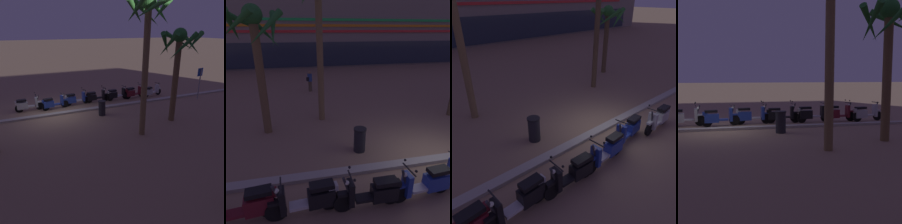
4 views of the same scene
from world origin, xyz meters
TOP-DOWN VIEW (x-y plane):
  - ground_plane at (0.00, 0.00)m, footprint 200.00×200.00m
  - curb_strip at (0.00, 0.04)m, footprint 60.00×0.36m
  - scooter_silver_gap_after_mid at (-7.73, -1.06)m, footprint 1.84×0.67m
  - scooter_maroon_lead_nearest at (-6.18, -1.20)m, footprint 1.80×0.56m
  - scooter_black_second_in_line at (-4.71, -1.27)m, footprint 1.86×0.56m
  - scooter_black_mid_centre at (-3.09, -1.41)m, footprint 1.83×0.56m
  - scooter_blue_mid_front at (-1.53, -1.38)m, footprint 1.86×0.56m
  - scooter_blue_tail_end at (0.07, -1.07)m, footprint 1.84×0.60m
  - scooter_silver_far_back at (1.72, -1.37)m, footprint 1.82×0.56m
  - crossing_sign at (-10.71, 0.94)m, footprint 0.59×0.17m
  - palm_tree_mid_walkway at (-6.21, 3.62)m, footprint 2.43×2.54m
  - palm_tree_by_mall_entrance at (-3.59, 4.55)m, footprint 2.00×2.04m
  - litter_bin at (-2.62, 1.23)m, footprint 0.48×0.48m

SIDE VIEW (x-z plane):
  - ground_plane at x=0.00m, z-range 0.00..0.00m
  - curb_strip at x=0.00m, z-range 0.00..0.12m
  - scooter_silver_gap_after_mid at x=-7.73m, z-range -0.08..0.96m
  - scooter_black_mid_centre at x=-3.09m, z-range -0.15..1.03m
  - scooter_blue_tail_end at x=0.07m, z-range -0.08..0.97m
  - scooter_black_second_in_line at x=-4.71m, z-range -0.07..0.98m
  - scooter_silver_far_back at x=1.72m, z-range -0.13..1.05m
  - scooter_blue_mid_front at x=-1.53m, z-range -0.13..1.05m
  - scooter_maroon_lead_nearest at x=-6.18m, z-range -0.12..1.05m
  - litter_bin at x=-2.62m, z-range 0.01..0.96m
  - crossing_sign at x=-10.71m, z-range 0.30..2.70m
  - palm_tree_mid_walkway at x=-6.21m, z-range 1.30..6.53m
  - palm_tree_by_mall_entrance at x=-3.59m, z-range 1.68..8.27m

